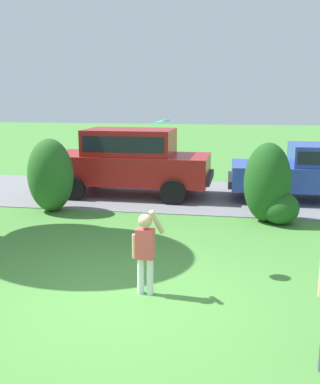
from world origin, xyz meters
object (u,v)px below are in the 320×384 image
(parked_sedan, at_px, (313,170))
(child_thrower, at_px, (145,247))
(frisbee, at_px, (161,122))
(parked_suv, at_px, (130,159))

(parked_sedan, bearing_deg, child_thrower, -116.70)
(child_thrower, xyz_separation_m, frisbee, (0.04, 1.14, 1.72))
(parked_suv, bearing_deg, frisbee, -71.28)
(parked_suv, bearing_deg, child_thrower, -74.76)
(parked_suv, height_order, frisbee, frisbee)
(parked_sedan, bearing_deg, parked_suv, -177.86)
(parked_suv, distance_m, child_thrower, 6.69)
(parked_suv, relative_size, frisbee, 16.86)
(parked_sedan, height_order, parked_suv, parked_suv)
(parked_suv, height_order, child_thrower, parked_suv)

